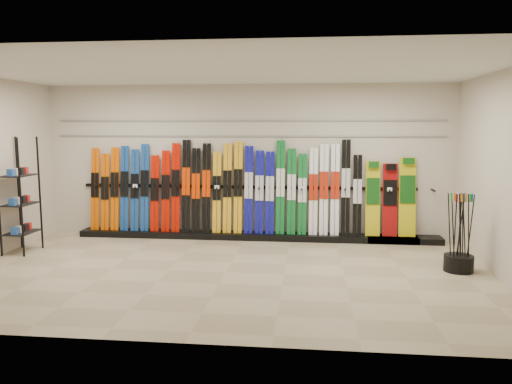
# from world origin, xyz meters

# --- Properties ---
(floor) EXTENTS (8.00, 8.00, 0.00)m
(floor) POSITION_xyz_m (0.00, 0.00, 0.00)
(floor) COLOR tan
(floor) RESTS_ON ground
(back_wall) EXTENTS (8.00, 0.00, 8.00)m
(back_wall) POSITION_xyz_m (0.00, 2.50, 1.50)
(back_wall) COLOR beige
(back_wall) RESTS_ON floor
(right_wall) EXTENTS (0.00, 5.00, 5.00)m
(right_wall) POSITION_xyz_m (4.00, 0.00, 1.50)
(right_wall) COLOR beige
(right_wall) RESTS_ON floor
(ceiling) EXTENTS (8.00, 8.00, 0.00)m
(ceiling) POSITION_xyz_m (0.00, 0.00, 3.00)
(ceiling) COLOR silver
(ceiling) RESTS_ON back_wall
(ski_rack_base) EXTENTS (8.00, 0.40, 0.12)m
(ski_rack_base) POSITION_xyz_m (0.22, 2.28, 0.06)
(ski_rack_base) COLOR black
(ski_rack_base) RESTS_ON floor
(skis) EXTENTS (5.37, 0.24, 1.82)m
(skis) POSITION_xyz_m (-0.43, 2.33, 0.96)
(skis) COLOR #E65600
(skis) RESTS_ON ski_rack_base
(snowboards) EXTENTS (0.93, 0.23, 1.49)m
(snowboards) POSITION_xyz_m (2.79, 2.35, 0.83)
(snowboards) COLOR gold
(snowboards) RESTS_ON ski_rack_base
(accessory_rack) EXTENTS (0.40, 0.60, 2.01)m
(accessory_rack) POSITION_xyz_m (-3.75, 0.84, 1.01)
(accessory_rack) COLOR black
(accessory_rack) RESTS_ON floor
(pole_bin) EXTENTS (0.44, 0.44, 0.25)m
(pole_bin) POSITION_xyz_m (3.52, 0.44, 0.12)
(pole_bin) COLOR black
(pole_bin) RESTS_ON floor
(ski_poles) EXTENTS (0.36, 0.24, 1.18)m
(ski_poles) POSITION_xyz_m (3.51, 0.42, 0.61)
(ski_poles) COLOR black
(ski_poles) RESTS_ON pole_bin
(slatwall_rail_0) EXTENTS (7.60, 0.02, 0.03)m
(slatwall_rail_0) POSITION_xyz_m (0.00, 2.48, 2.00)
(slatwall_rail_0) COLOR gray
(slatwall_rail_0) RESTS_ON back_wall
(slatwall_rail_1) EXTENTS (7.60, 0.02, 0.03)m
(slatwall_rail_1) POSITION_xyz_m (0.00, 2.48, 2.30)
(slatwall_rail_1) COLOR gray
(slatwall_rail_1) RESTS_ON back_wall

